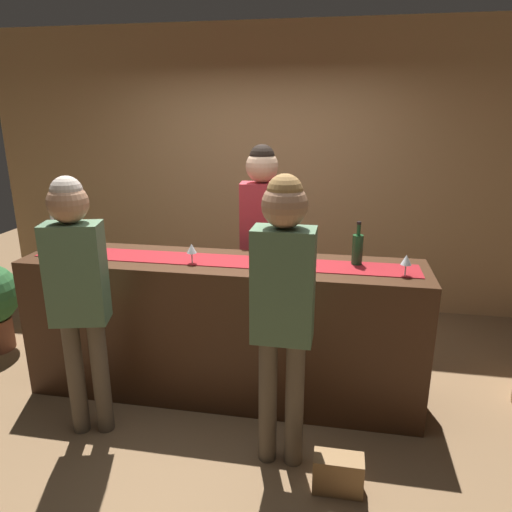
% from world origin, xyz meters
% --- Properties ---
extents(ground_plane, '(10.00, 10.00, 0.00)m').
position_xyz_m(ground_plane, '(0.00, 0.00, 0.00)').
color(ground_plane, brown).
extents(back_wall, '(6.00, 0.12, 2.90)m').
position_xyz_m(back_wall, '(0.00, 1.90, 1.45)').
color(back_wall, tan).
rests_on(back_wall, ground).
extents(bar_counter, '(2.86, 0.60, 1.05)m').
position_xyz_m(bar_counter, '(0.00, 0.00, 0.52)').
color(bar_counter, '#3D2314').
rests_on(bar_counter, ground).
extents(counter_runner_cloth, '(2.72, 0.28, 0.01)m').
position_xyz_m(counter_runner_cloth, '(0.00, 0.00, 1.05)').
color(counter_runner_cloth, maroon).
rests_on(counter_runner_cloth, bar_counter).
extents(wine_bottle_clear, '(0.07, 0.07, 0.30)m').
position_xyz_m(wine_bottle_clear, '(-1.31, 0.05, 1.16)').
color(wine_bottle_clear, '#B2C6C1').
rests_on(wine_bottle_clear, bar_counter).
extents(wine_bottle_green, '(0.07, 0.07, 0.30)m').
position_xyz_m(wine_bottle_green, '(0.94, 0.08, 1.16)').
color(wine_bottle_green, '#194723').
rests_on(wine_bottle_green, bar_counter).
extents(wine_glass_near_customer, '(0.07, 0.07, 0.14)m').
position_xyz_m(wine_glass_near_customer, '(-0.18, -0.10, 1.16)').
color(wine_glass_near_customer, silver).
rests_on(wine_glass_near_customer, bar_counter).
extents(wine_glass_mid_counter, '(0.07, 0.07, 0.14)m').
position_xyz_m(wine_glass_mid_counter, '(-1.04, -0.00, 1.16)').
color(wine_glass_mid_counter, silver).
rests_on(wine_glass_mid_counter, bar_counter).
extents(wine_glass_far_end, '(0.07, 0.07, 0.14)m').
position_xyz_m(wine_glass_far_end, '(1.24, -0.10, 1.16)').
color(wine_glass_far_end, silver).
rests_on(wine_glass_far_end, bar_counter).
extents(bartender, '(0.36, 0.25, 1.82)m').
position_xyz_m(bartender, '(0.19, 0.58, 1.14)').
color(bartender, '#26262B').
rests_on(bartender, ground).
extents(customer_sipping, '(0.34, 0.25, 1.76)m').
position_xyz_m(customer_sipping, '(0.52, -0.66, 1.10)').
color(customer_sipping, brown).
rests_on(customer_sipping, ground).
extents(customer_browsing, '(0.38, 0.28, 1.71)m').
position_xyz_m(customer_browsing, '(-0.75, -0.60, 1.06)').
color(customer_browsing, brown).
rests_on(customer_browsing, ground).
extents(handbag, '(0.28, 0.14, 0.22)m').
position_xyz_m(handbag, '(0.88, -0.85, 0.11)').
color(handbag, olive).
rests_on(handbag, ground).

